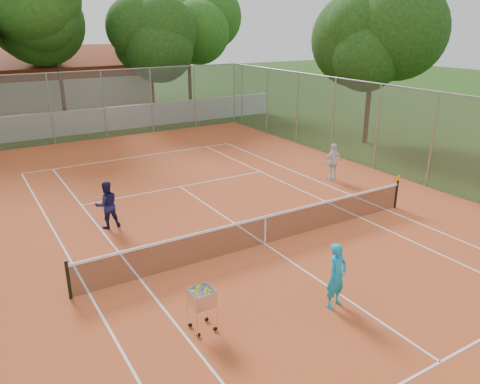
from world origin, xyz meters
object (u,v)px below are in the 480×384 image
tennis_net (265,230)px  player_far_left (107,205)px  player_near (337,276)px  ball_hopper (202,308)px  clubhouse (34,83)px  player_far_right (333,162)px

tennis_net → player_far_left: bearing=134.7°
player_near → ball_hopper: (-3.21, 0.85, -0.27)m
clubhouse → player_near: clubhouse is taller
clubhouse → ball_hopper: bearing=-93.0°
clubhouse → player_near: size_ratio=9.81×
clubhouse → player_near: 32.79m
clubhouse → player_near: bearing=-87.3°
player_far_left → tennis_net: bearing=136.6°
player_near → player_far_right: size_ratio=1.01×
player_far_right → ball_hopper: size_ratio=1.46×
player_near → tennis_net: bearing=70.5°
clubhouse → player_far_right: bearing=-72.1°
clubhouse → player_far_left: 25.26m
player_near → player_far_left: size_ratio=1.02×
player_far_right → ball_hopper: 11.86m
tennis_net → ball_hopper: 4.66m
tennis_net → player_near: (-0.46, -3.72, 0.35)m
ball_hopper → player_far_left: bearing=109.5°
player_near → player_far_left: (-3.35, 7.57, -0.02)m
clubhouse → player_far_right: (8.17, -25.26, -1.35)m
clubhouse → player_far_right: clubhouse is taller
player_far_left → player_far_right: player_far_right is taller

